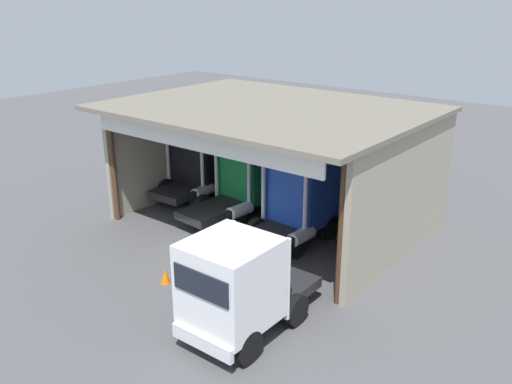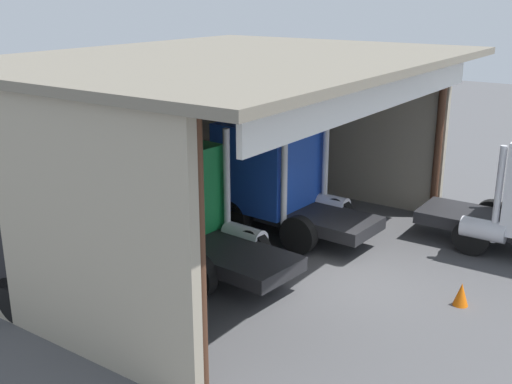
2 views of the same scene
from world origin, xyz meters
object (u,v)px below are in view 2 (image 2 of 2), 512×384
object	(u,v)px
truck_green_yard_outside	(180,207)
traffic_cone	(461,294)
oil_drum	(218,177)
truck_black_center_right_bay	(73,238)
truck_blue_center_bay	(275,175)
tool_cart	(245,174)

from	to	relation	value
truck_green_yard_outside	traffic_cone	world-z (taller)	truck_green_yard_outside
oil_drum	traffic_cone	size ratio (longest dim) A/B	1.56
truck_black_center_right_bay	truck_green_yard_outside	world-z (taller)	truck_black_center_right_bay
truck_green_yard_outside	traffic_cone	distance (m)	7.32
traffic_cone	truck_blue_center_bay	bearing A→B (deg)	75.77
truck_blue_center_bay	oil_drum	world-z (taller)	truck_blue_center_bay
truck_black_center_right_bay	oil_drum	world-z (taller)	truck_black_center_right_bay
tool_cart	traffic_cone	distance (m)	10.74
truck_green_yard_outside	truck_black_center_right_bay	bearing A→B (deg)	179.32
truck_black_center_right_bay	oil_drum	xyz separation A→B (m)	(9.31, 3.25, -1.34)
truck_black_center_right_bay	truck_blue_center_bay	world-z (taller)	truck_black_center_right_bay
oil_drum	traffic_cone	xyz separation A→B (m)	(-4.06, -10.45, -0.16)
tool_cart	traffic_cone	size ratio (longest dim) A/B	1.79
oil_drum	tool_cart	xyz separation A→B (m)	(0.66, -0.80, 0.06)
oil_drum	traffic_cone	distance (m)	11.21
truck_green_yard_outside	oil_drum	xyz separation A→B (m)	(6.07, 3.55, -1.22)
truck_black_center_right_bay	tool_cart	distance (m)	10.35
truck_black_center_right_bay	tool_cart	xyz separation A→B (m)	(9.97, 2.45, -1.27)
truck_green_yard_outside	oil_drum	bearing A→B (deg)	34.83
traffic_cone	oil_drum	bearing A→B (deg)	68.78
truck_green_yard_outside	traffic_cone	bearing A→B (deg)	-69.18
truck_black_center_right_bay	truck_blue_center_bay	xyz separation A→B (m)	(6.84, -0.94, 0.01)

